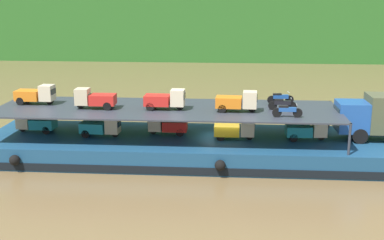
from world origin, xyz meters
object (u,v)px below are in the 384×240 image
(mini_truck_lower_fore, at_px, (235,129))
(motorcycle_upper_centre, at_px, (282,104))
(mini_truck_upper_mid, at_px, (95,99))
(mini_truck_lower_mid, at_px, (167,125))
(mini_truck_upper_bow, at_px, (237,101))
(motorcycle_upper_stbd, at_px, (280,98))
(mini_truck_lower_stern, at_px, (36,123))
(mini_truck_upper_fore, at_px, (165,99))
(mini_truck_lower_aft, at_px, (101,127))
(mini_truck_upper_stern, at_px, (36,94))
(motorcycle_upper_port, at_px, (287,111))
(cargo_barge, at_px, (221,148))
(mini_truck_lower_bow, at_px, (307,130))

(mini_truck_lower_fore, distance_m, motorcycle_upper_centre, 3.60)
(mini_truck_lower_fore, height_order, mini_truck_upper_mid, mini_truck_upper_mid)
(mini_truck_lower_mid, xyz_separation_m, mini_truck_upper_bow, (4.86, -1.15, 2.00))
(mini_truck_upper_bow, xyz_separation_m, motorcycle_upper_stbd, (3.09, 2.63, -0.26))
(motorcycle_upper_stbd, bearing_deg, motorcycle_upper_centre, -91.72)
(mini_truck_lower_stern, bearing_deg, mini_truck_upper_fore, -4.64)
(mini_truck_lower_aft, distance_m, mini_truck_upper_stern, 5.37)
(mini_truck_upper_stern, relative_size, motorcycle_upper_stbd, 1.47)
(mini_truck_lower_fore, distance_m, motorcycle_upper_port, 4.04)
(cargo_barge, distance_m, mini_truck_upper_stern, 13.67)
(mini_truck_lower_aft, xyz_separation_m, mini_truck_upper_fore, (4.52, 0.00, 2.00))
(mini_truck_lower_mid, distance_m, mini_truck_upper_bow, 5.38)
(mini_truck_lower_fore, height_order, motorcycle_upper_stbd, motorcycle_upper_stbd)
(mini_truck_lower_fore, height_order, mini_truck_upper_fore, mini_truck_upper_fore)
(mini_truck_upper_bow, bearing_deg, motorcycle_upper_centre, 11.34)
(motorcycle_upper_port, bearing_deg, mini_truck_lower_fore, 152.65)
(mini_truck_lower_aft, height_order, mini_truck_upper_bow, mini_truck_upper_bow)
(mini_truck_lower_stern, height_order, mini_truck_upper_fore, mini_truck_upper_fore)
(motorcycle_upper_port, height_order, motorcycle_upper_stbd, same)
(mini_truck_upper_bow, distance_m, motorcycle_upper_port, 3.46)
(mini_truck_lower_stern, bearing_deg, motorcycle_upper_port, -7.99)
(mini_truck_lower_mid, relative_size, mini_truck_lower_bow, 0.99)
(mini_truck_lower_stern, bearing_deg, mini_truck_upper_bow, -4.12)
(mini_truck_upper_bow, bearing_deg, mini_truck_upper_stern, 174.91)
(mini_truck_lower_aft, relative_size, mini_truck_lower_bow, 1.00)
(mini_truck_upper_bow, height_order, motorcycle_upper_port, mini_truck_upper_bow)
(mini_truck_lower_aft, bearing_deg, mini_truck_upper_mid, -165.06)
(mini_truck_upper_stern, distance_m, motorcycle_upper_stbd, 17.38)
(cargo_barge, relative_size, mini_truck_lower_bow, 11.74)
(mini_truck_upper_mid, height_order, motorcycle_upper_stbd, mini_truck_upper_mid)
(motorcycle_upper_centre, bearing_deg, mini_truck_lower_stern, 178.60)
(mini_truck_upper_bow, height_order, motorcycle_upper_stbd, mini_truck_upper_bow)
(mini_truck_upper_fore, relative_size, motorcycle_upper_stbd, 1.46)
(mini_truck_upper_fore, relative_size, motorcycle_upper_centre, 1.46)
(mini_truck_upper_bow, bearing_deg, mini_truck_lower_stern, 175.88)
(mini_truck_lower_stern, relative_size, mini_truck_upper_stern, 0.99)
(mini_truck_lower_stern, distance_m, motorcycle_upper_stbd, 17.58)
(cargo_barge, relative_size, mini_truck_upper_stern, 11.73)
(cargo_barge, xyz_separation_m, mini_truck_upper_mid, (-8.68, -0.42, 3.44))
(mini_truck_lower_fore, relative_size, motorcycle_upper_centre, 1.44)
(mini_truck_upper_mid, height_order, motorcycle_upper_centre, mini_truck_upper_mid)
(mini_truck_lower_bow, relative_size, motorcycle_upper_port, 1.47)
(mini_truck_lower_stern, relative_size, mini_truck_upper_bow, 0.99)
(mini_truck_lower_bow, xyz_separation_m, mini_truck_upper_fore, (-9.59, -0.21, 2.00))
(mini_truck_lower_stern, relative_size, mini_truck_lower_aft, 0.99)
(mini_truck_lower_bow, bearing_deg, cargo_barge, 178.90)
(mini_truck_upper_mid, relative_size, mini_truck_upper_bow, 0.99)
(mini_truck_lower_mid, distance_m, mini_truck_upper_fore, 2.19)
(mini_truck_upper_fore, bearing_deg, mini_truck_lower_aft, -179.94)
(mini_truck_lower_fore, relative_size, mini_truck_upper_mid, 0.99)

